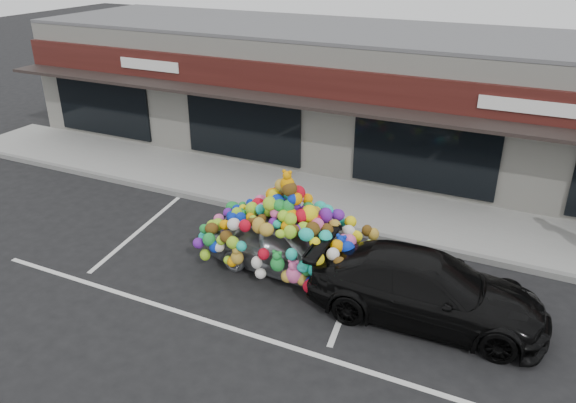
% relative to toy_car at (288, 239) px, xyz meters
% --- Properties ---
extents(ground, '(90.00, 90.00, 0.00)m').
position_rel_toy_car_xyz_m(ground, '(-1.19, -0.19, -0.82)').
color(ground, black).
rests_on(ground, ground).
extents(shop_building, '(24.00, 7.20, 4.31)m').
position_rel_toy_car_xyz_m(shop_building, '(-1.19, 8.26, 1.34)').
color(shop_building, silver).
rests_on(shop_building, ground).
extents(sidewalk, '(26.00, 3.00, 0.15)m').
position_rel_toy_car_xyz_m(sidewalk, '(-1.19, 3.81, -0.74)').
color(sidewalk, '#9B9B95').
rests_on(sidewalk, ground).
extents(kerb, '(26.00, 0.18, 0.16)m').
position_rel_toy_car_xyz_m(kerb, '(-1.19, 2.31, -0.74)').
color(kerb, slate).
rests_on(kerb, ground).
extents(parking_stripe_left, '(0.73, 4.37, 0.01)m').
position_rel_toy_car_xyz_m(parking_stripe_left, '(-4.39, 0.01, -0.81)').
color(parking_stripe_left, silver).
rests_on(parking_stripe_left, ground).
extents(parking_stripe_mid, '(0.73, 4.37, 0.01)m').
position_rel_toy_car_xyz_m(parking_stripe_mid, '(1.61, 0.01, -0.81)').
color(parking_stripe_mid, silver).
rests_on(parking_stripe_mid, ground).
extents(lane_line, '(14.00, 0.12, 0.01)m').
position_rel_toy_car_xyz_m(lane_line, '(0.81, -2.49, -0.81)').
color(lane_line, silver).
rests_on(lane_line, ground).
extents(toy_car, '(2.83, 4.26, 2.41)m').
position_rel_toy_car_xyz_m(toy_car, '(0.00, 0.00, 0.00)').
color(toy_car, '#B0B8BC').
rests_on(toy_car, ground).
extents(black_sedan, '(2.14, 4.83, 1.38)m').
position_rel_toy_car_xyz_m(black_sedan, '(3.28, -0.45, -0.13)').
color(black_sedan, black).
rests_on(black_sedan, ground).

